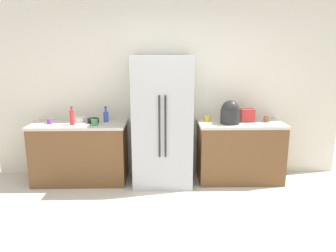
{
  "coord_description": "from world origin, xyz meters",
  "views": [
    {
      "loc": [
        -0.11,
        -2.84,
        1.87
      ],
      "look_at": [
        -0.04,
        0.51,
        1.11
      ],
      "focal_mm": 34.14,
      "sensor_mm": 36.0,
      "label": 1
    }
  ],
  "objects_px": {
    "bottle_b": "(106,116)",
    "cup_b": "(94,122)",
    "refrigerator": "(162,121)",
    "bowl_b": "(80,119)",
    "rice_cooker": "(230,113)",
    "toaster": "(247,115)",
    "cup_c": "(207,119)",
    "bowl_a": "(93,120)",
    "bottle_a": "(72,117)",
    "cup_a": "(266,119)",
    "cup_d": "(50,121)"
  },
  "relations": [
    {
      "from": "cup_b",
      "to": "bowl_b",
      "type": "relative_size",
      "value": 0.55
    },
    {
      "from": "cup_c",
      "to": "bowl_a",
      "type": "distance_m",
      "value": 1.68
    },
    {
      "from": "cup_b",
      "to": "bowl_b",
      "type": "distance_m",
      "value": 0.37
    },
    {
      "from": "cup_a",
      "to": "cup_c",
      "type": "relative_size",
      "value": 1.02
    },
    {
      "from": "bowl_a",
      "to": "cup_c",
      "type": "bearing_deg",
      "value": 2.64
    },
    {
      "from": "cup_a",
      "to": "rice_cooker",
      "type": "bearing_deg",
      "value": -169.51
    },
    {
      "from": "cup_c",
      "to": "bowl_b",
      "type": "relative_size",
      "value": 0.58
    },
    {
      "from": "rice_cooker",
      "to": "cup_b",
      "type": "bearing_deg",
      "value": -177.66
    },
    {
      "from": "cup_b",
      "to": "cup_d",
      "type": "height_order",
      "value": "cup_b"
    },
    {
      "from": "toaster",
      "to": "cup_c",
      "type": "relative_size",
      "value": 2.17
    },
    {
      "from": "rice_cooker",
      "to": "cup_c",
      "type": "bearing_deg",
      "value": 148.65
    },
    {
      "from": "cup_a",
      "to": "bowl_b",
      "type": "bearing_deg",
      "value": 178.41
    },
    {
      "from": "bottle_a",
      "to": "cup_d",
      "type": "xyz_separation_m",
      "value": [
        -0.34,
        0.07,
        -0.07
      ]
    },
    {
      "from": "rice_cooker",
      "to": "refrigerator",
      "type": "bearing_deg",
      "value": 179.69
    },
    {
      "from": "cup_b",
      "to": "bowl_a",
      "type": "distance_m",
      "value": 0.19
    },
    {
      "from": "cup_b",
      "to": "cup_c",
      "type": "height_order",
      "value": "cup_b"
    },
    {
      "from": "bottle_a",
      "to": "cup_a",
      "type": "bearing_deg",
      "value": 2.72
    },
    {
      "from": "toaster",
      "to": "bottle_a",
      "type": "xyz_separation_m",
      "value": [
        -2.53,
        -0.17,
        0.02
      ]
    },
    {
      "from": "cup_b",
      "to": "bowl_b",
      "type": "bearing_deg",
      "value": 135.55
    },
    {
      "from": "refrigerator",
      "to": "toaster",
      "type": "relative_size",
      "value": 9.21
    },
    {
      "from": "refrigerator",
      "to": "cup_c",
      "type": "xyz_separation_m",
      "value": [
        0.67,
        0.18,
        -0.0
      ]
    },
    {
      "from": "cup_c",
      "to": "cup_a",
      "type": "bearing_deg",
      "value": -5.04
    },
    {
      "from": "refrigerator",
      "to": "cup_b",
      "type": "bearing_deg",
      "value": -174.97
    },
    {
      "from": "bottle_a",
      "to": "cup_d",
      "type": "height_order",
      "value": "bottle_a"
    },
    {
      "from": "cup_b",
      "to": "bowl_a",
      "type": "bearing_deg",
      "value": 107.46
    },
    {
      "from": "bottle_b",
      "to": "cup_b",
      "type": "distance_m",
      "value": 0.27
    },
    {
      "from": "cup_c",
      "to": "toaster",
      "type": "bearing_deg",
      "value": -3.72
    },
    {
      "from": "bottle_b",
      "to": "cup_a",
      "type": "relative_size",
      "value": 2.42
    },
    {
      "from": "bowl_b",
      "to": "cup_d",
      "type": "bearing_deg",
      "value": -161.04
    },
    {
      "from": "cup_a",
      "to": "cup_c",
      "type": "xyz_separation_m",
      "value": [
        -0.86,
        0.08,
        -0.01
      ]
    },
    {
      "from": "refrigerator",
      "to": "cup_b",
      "type": "height_order",
      "value": "refrigerator"
    },
    {
      "from": "cup_a",
      "to": "bottle_a",
      "type": "bearing_deg",
      "value": -177.28
    },
    {
      "from": "toaster",
      "to": "rice_cooker",
      "type": "bearing_deg",
      "value": -153.48
    },
    {
      "from": "refrigerator",
      "to": "rice_cooker",
      "type": "xyz_separation_m",
      "value": [
        0.97,
        -0.01,
        0.12
      ]
    },
    {
      "from": "cup_b",
      "to": "toaster",
      "type": "bearing_deg",
      "value": 5.73
    },
    {
      "from": "cup_c",
      "to": "cup_d",
      "type": "xyz_separation_m",
      "value": [
        -2.29,
        -0.14,
        -0.0
      ]
    },
    {
      "from": "cup_d",
      "to": "bowl_b",
      "type": "bearing_deg",
      "value": 18.96
    },
    {
      "from": "rice_cooker",
      "to": "bowl_b",
      "type": "xyz_separation_m",
      "value": [
        -2.18,
        0.18,
        -0.13
      ]
    },
    {
      "from": "refrigerator",
      "to": "bowl_b",
      "type": "distance_m",
      "value": 1.23
    },
    {
      "from": "bottle_b",
      "to": "cup_b",
      "type": "relative_size",
      "value": 2.64
    },
    {
      "from": "bottle_a",
      "to": "bottle_b",
      "type": "height_order",
      "value": "bottle_a"
    },
    {
      "from": "toaster",
      "to": "cup_d",
      "type": "relative_size",
      "value": 2.74
    },
    {
      "from": "rice_cooker",
      "to": "cup_a",
      "type": "height_order",
      "value": "rice_cooker"
    },
    {
      "from": "bowl_b",
      "to": "bottle_a",
      "type": "bearing_deg",
      "value": -105.5
    },
    {
      "from": "refrigerator",
      "to": "bottle_a",
      "type": "relative_size",
      "value": 7.13
    },
    {
      "from": "cup_d",
      "to": "refrigerator",
      "type": "bearing_deg",
      "value": -1.34
    },
    {
      "from": "bottle_b",
      "to": "bowl_b",
      "type": "relative_size",
      "value": 1.45
    },
    {
      "from": "bottle_a",
      "to": "cup_b",
      "type": "relative_size",
      "value": 2.98
    },
    {
      "from": "toaster",
      "to": "cup_b",
      "type": "relative_size",
      "value": 2.31
    },
    {
      "from": "refrigerator",
      "to": "bottle_a",
      "type": "height_order",
      "value": "refrigerator"
    }
  ]
}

